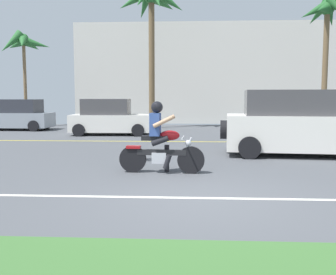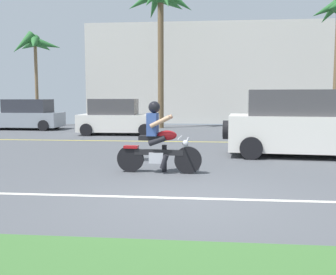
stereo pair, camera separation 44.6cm
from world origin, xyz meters
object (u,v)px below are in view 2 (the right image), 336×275
at_px(suv_nearby, 307,124).
at_px(palm_tree_0, 161,6).
at_px(motorcyclist, 158,143).
at_px(palm_tree_1, 35,47).
at_px(parked_car_0, 25,115).
at_px(parked_car_1, 117,118).

height_order(suv_nearby, palm_tree_0, palm_tree_0).
relative_size(motorcyclist, palm_tree_1, 0.36).
distance_m(parked_car_0, palm_tree_1, 4.58).
relative_size(motorcyclist, suv_nearby, 0.41).
bearing_deg(palm_tree_0, suv_nearby, -61.25).
xyz_separation_m(suv_nearby, parked_car_1, (-7.10, 6.03, -0.18)).
xyz_separation_m(suv_nearby, palm_tree_0, (-5.51, 10.04, 5.75)).
height_order(motorcyclist, palm_tree_1, palm_tree_1).
distance_m(parked_car_0, palm_tree_0, 9.48).
xyz_separation_m(motorcyclist, palm_tree_1, (-9.00, 13.70, 3.99)).
height_order(parked_car_0, parked_car_1, parked_car_1).
height_order(motorcyclist, suv_nearby, suv_nearby).
xyz_separation_m(motorcyclist, parked_car_0, (-8.65, 11.37, 0.05)).
relative_size(suv_nearby, parked_car_1, 1.31).
xyz_separation_m(parked_car_0, palm_tree_1, (-0.35, 2.33, 3.93)).
relative_size(motorcyclist, parked_car_1, 0.53).
height_order(suv_nearby, parked_car_1, suv_nearby).
bearing_deg(parked_car_0, palm_tree_1, 98.68).
distance_m(parked_car_1, palm_tree_0, 7.34).
bearing_deg(palm_tree_1, parked_car_0, -81.32).
bearing_deg(motorcyclist, parked_car_1, 108.66).
relative_size(parked_car_1, palm_tree_1, 0.67).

